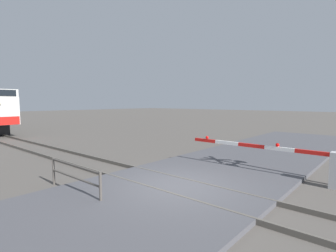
% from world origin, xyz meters
% --- Properties ---
extents(ground_plane, '(160.00, 160.00, 0.00)m').
position_xyz_m(ground_plane, '(0.00, 0.00, 0.00)').
color(ground_plane, '#514C47').
extents(rail_track_left, '(0.08, 80.00, 0.15)m').
position_xyz_m(rail_track_left, '(-0.72, 0.00, 0.07)').
color(rail_track_left, '#59544C').
rests_on(rail_track_left, ground_plane).
extents(rail_track_right, '(0.08, 80.00, 0.15)m').
position_xyz_m(rail_track_right, '(0.72, 0.00, 0.07)').
color(rail_track_right, '#59544C').
rests_on(rail_track_right, ground_plane).
extents(road_surface, '(36.00, 5.84, 0.14)m').
position_xyz_m(road_surface, '(0.00, 0.00, 0.07)').
color(road_surface, '#47474C').
rests_on(road_surface, ground_plane).
extents(crossing_gate, '(0.36, 6.17, 1.33)m').
position_xyz_m(crossing_gate, '(3.47, -3.09, 0.84)').
color(crossing_gate, silver).
rests_on(crossing_gate, ground_plane).
extents(guard_railing, '(0.08, 2.87, 0.95)m').
position_xyz_m(guard_railing, '(-2.46, 2.20, 0.63)').
color(guard_railing, '#4C4742').
rests_on(guard_railing, ground_plane).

